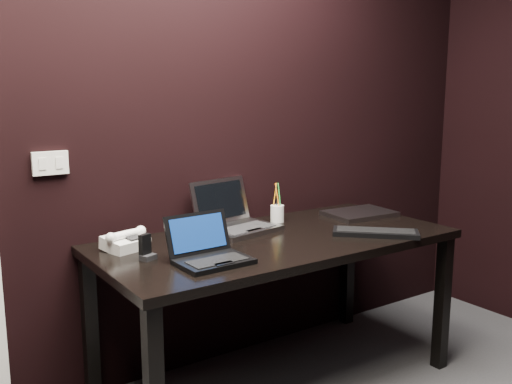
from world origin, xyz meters
TOP-DOWN VIEW (x-y plane):
  - wall_back at (0.00, 1.80)m, footprint 4.00×0.00m
  - wall_switch at (-0.62, 1.79)m, footprint 0.15×0.02m
  - desk at (0.30, 1.40)m, footprint 1.70×0.80m
  - netbook at (-0.16, 1.24)m, footprint 0.30×0.27m
  - silver_laptop at (0.21, 1.62)m, footprint 0.40×0.38m
  - ext_keyboard at (0.72, 1.17)m, footprint 0.39×0.38m
  - closed_laptop at (0.95, 1.52)m, footprint 0.38×0.29m
  - desk_phone at (-0.37, 1.61)m, footprint 0.21×0.19m
  - mobile_phone at (-0.35, 1.42)m, footprint 0.07×0.07m
  - pen_cup at (0.49, 1.65)m, footprint 0.08×0.08m

SIDE VIEW (x-z plane):
  - desk at x=0.30m, z-range 0.29..1.03m
  - closed_laptop at x=0.95m, z-range 0.74..0.76m
  - ext_keyboard at x=0.72m, z-range 0.74..0.77m
  - desk_phone at x=-0.37m, z-range 0.73..0.83m
  - netbook at x=-0.16m, z-range 0.69..0.87m
  - mobile_phone at x=-0.35m, z-range 0.73..0.83m
  - silver_laptop at x=0.21m, z-range 0.66..0.91m
  - pen_cup at x=0.49m, z-range 0.68..0.89m
  - wall_switch at x=-0.62m, z-range 1.07..1.17m
  - wall_back at x=0.00m, z-range -0.70..3.30m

